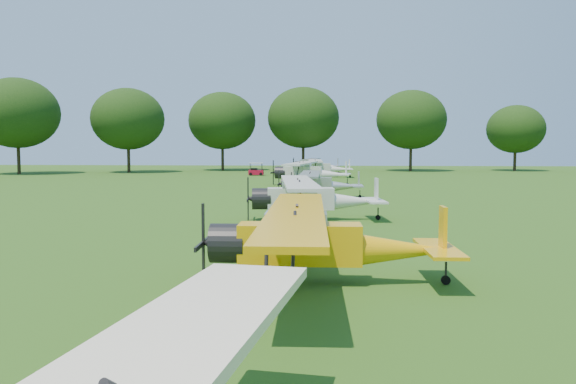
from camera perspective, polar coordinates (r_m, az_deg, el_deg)
name	(u,v)px	position (r m, az deg, el deg)	size (l,w,h in m)	color
ground	(293,214)	(30.67, 0.56, -2.26)	(160.00, 160.00, 0.00)	#2D5114
tree_belt	(361,65)	(30.91, 7.38, 12.68)	(137.36, 130.27, 14.52)	black
aircraft_2	(319,237)	(15.08, 3.16, -4.60)	(6.86, 10.90, 2.15)	#EEAC0A
aircraft_3	(311,195)	(28.09, 2.34, -0.31)	(6.93, 11.02, 2.16)	silver
aircraft_4	(318,182)	(40.60, 3.03, 1.02)	(6.17, 9.79, 1.94)	#BCBDC1
aircraft_5	(308,171)	(53.85, 2.09, 2.18)	(7.61, 12.10, 2.38)	silver
aircraft_6	(321,166)	(67.44, 3.32, 2.61)	(7.21, 11.47, 2.26)	silver
aircraft_7	(315,164)	(80.34, 2.76, 2.88)	(6.85, 10.89, 2.14)	#BCBDC1
golf_cart	(256,171)	(72.34, -3.29, 2.13)	(1.94, 1.25, 1.62)	#B00C27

